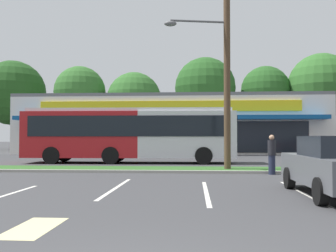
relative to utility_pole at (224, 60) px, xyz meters
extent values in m
cube|color=#2D5B23|center=(-1.99, 0.25, -5.00)|extent=(56.00, 2.20, 0.12)
cube|color=#99968C|center=(-1.99, -0.97, -5.00)|extent=(56.00, 0.24, 0.12)
cube|color=silver|center=(-3.74, -5.87, -5.06)|extent=(0.12, 4.80, 0.01)
cube|color=silver|center=(-1.02, -6.59, -5.06)|extent=(0.12, 4.80, 0.01)
cube|color=silver|center=(1.65, -6.37, -5.06)|extent=(0.12, 4.80, 0.01)
cube|color=beige|center=(-4.10, -11.01, -5.06)|extent=(0.70, 1.60, 0.01)
cube|color=silver|center=(-3.63, 23.01, -2.44)|extent=(28.99, 13.31, 5.25)
cube|color=black|center=(-3.63, 16.31, -3.49)|extent=(24.35, 0.08, 2.73)
cube|color=#0F4C8C|center=(-3.63, 15.65, -1.81)|extent=(27.25, 1.40, 0.35)
cube|color=yellow|center=(-3.63, 16.27, -0.76)|extent=(23.19, 0.16, 0.94)
cube|color=slate|center=(-3.63, 23.01, 0.33)|extent=(28.99, 13.31, 0.30)
cylinder|color=#473323|center=(-24.30, 29.44, -3.01)|extent=(0.44, 0.44, 4.10)
sphere|color=#1E4719|center=(-24.30, 29.44, 2.10)|extent=(8.18, 8.18, 8.18)
cylinder|color=#473323|center=(-15.48, 28.90, -2.67)|extent=(0.44, 0.44, 4.79)
sphere|color=#2D6026|center=(-15.48, 28.90, 2.11)|extent=(6.34, 6.34, 6.34)
cylinder|color=#473323|center=(-8.72, 29.12, -3.20)|extent=(0.44, 0.44, 3.72)
sphere|color=#2D6026|center=(-8.72, 29.12, 1.16)|extent=(6.67, 6.67, 6.67)
cylinder|color=#473323|center=(0.10, 31.51, -2.58)|extent=(0.44, 0.44, 4.96)
sphere|color=#23511E|center=(0.10, 31.51, 2.81)|extent=(7.77, 7.77, 7.77)
cylinder|color=#473323|center=(7.92, 32.63, -2.45)|extent=(0.44, 0.44, 5.22)
sphere|color=#23511E|center=(7.92, 32.63, 2.53)|extent=(6.33, 6.33, 6.33)
cylinder|color=#473323|center=(14.74, 31.90, -2.63)|extent=(0.44, 0.44, 4.87)
sphere|color=#2D6026|center=(14.74, 31.90, 2.93)|extent=(8.32, 8.32, 8.32)
cylinder|color=#4C3826|center=(0.15, 0.03, -0.34)|extent=(0.30, 0.30, 9.44)
cylinder|color=#59595B|center=(-1.13, -0.21, 1.73)|extent=(2.57, 0.57, 0.10)
ellipsoid|color=#59595B|center=(-2.41, -0.45, 1.58)|extent=(0.56, 0.32, 0.24)
cube|color=#AD191E|center=(-8.01, 5.30, -3.36)|extent=(6.91, 2.69, 2.70)
cube|color=silver|center=(-1.78, 5.42, -3.36)|extent=(5.66, 2.66, 2.70)
cube|color=silver|center=(-5.21, 5.35, -1.91)|extent=(12.01, 2.54, 0.20)
cube|color=black|center=(-5.18, 4.05, -2.88)|extent=(11.47, 0.29, 1.19)
cube|color=black|center=(1.06, 5.48, -3.04)|extent=(0.10, 2.17, 1.51)
cylinder|color=black|center=(-0.87, 6.62, -4.56)|extent=(1.01, 0.32, 1.00)
cylinder|color=black|center=(-0.82, 4.27, -4.56)|extent=(1.01, 0.32, 1.00)
cylinder|color=black|center=(-6.17, 6.51, -4.56)|extent=(1.01, 0.32, 1.00)
cylinder|color=black|center=(-6.12, 4.16, -4.56)|extent=(1.01, 0.32, 1.00)
cylinder|color=black|center=(-9.59, 6.44, -4.56)|extent=(1.01, 0.32, 1.00)
cylinder|color=black|center=(-9.55, 4.09, -4.56)|extent=(1.01, 0.32, 1.00)
cube|color=#515459|center=(2.37, -7.08, -4.38)|extent=(1.83, 4.60, 0.73)
cylinder|color=black|center=(1.50, -5.66, -4.74)|extent=(0.22, 0.64, 0.64)
cylinder|color=black|center=(1.50, -8.51, -4.74)|extent=(0.22, 0.64, 0.64)
cylinder|color=black|center=(7.94, 11.42, -4.74)|extent=(0.64, 0.22, 0.64)
cylinder|color=black|center=(7.94, 9.74, -4.74)|extent=(0.64, 0.22, 0.64)
cylinder|color=#1E2338|center=(1.86, -1.28, -4.66)|extent=(0.28, 0.28, 0.80)
cylinder|color=black|center=(1.86, -1.28, -3.95)|extent=(0.33, 0.33, 0.63)
sphere|color=tan|center=(1.86, -1.28, -3.53)|extent=(0.22, 0.22, 0.22)
camera|label=1|loc=(-1.36, -17.39, -3.51)|focal=40.83mm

